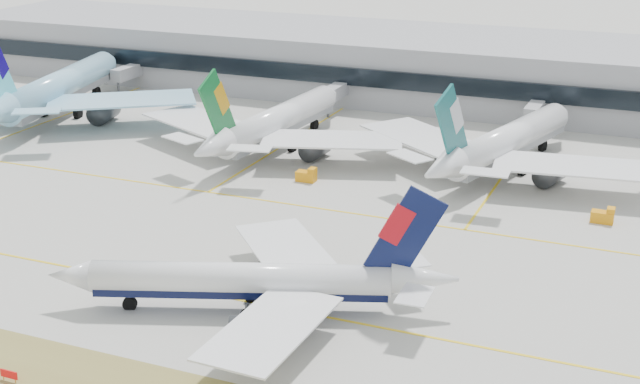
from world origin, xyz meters
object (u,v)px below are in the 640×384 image
at_px(widebody_cathay, 504,144).
at_px(terminal, 474,69).
at_px(widebody_eva, 274,124).
at_px(widebody_korean, 56,90).
at_px(taxiing_airliner, 256,281).

bearing_deg(widebody_cathay, terminal, 33.60).
distance_m(widebody_eva, widebody_cathay, 44.96).
distance_m(widebody_eva, terminal, 63.45).
bearing_deg(widebody_eva, widebody_korean, 89.83).
distance_m(taxiing_airliner, widebody_cathay, 69.51).
height_order(widebody_eva, terminal, widebody_eva).
bearing_deg(widebody_eva, taxiing_airliner, -152.67).
height_order(taxiing_airliner, terminal, taxiing_airliner).
bearing_deg(terminal, widebody_eva, -114.32).
relative_size(widebody_eva, terminal, 0.21).
height_order(taxiing_airliner, widebody_korean, widebody_korean).
distance_m(widebody_korean, widebody_cathay, 100.59).
bearing_deg(taxiing_airliner, widebody_cathay, -124.17).
height_order(widebody_cathay, terminal, widebody_cathay).
distance_m(widebody_korean, widebody_eva, 55.89).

